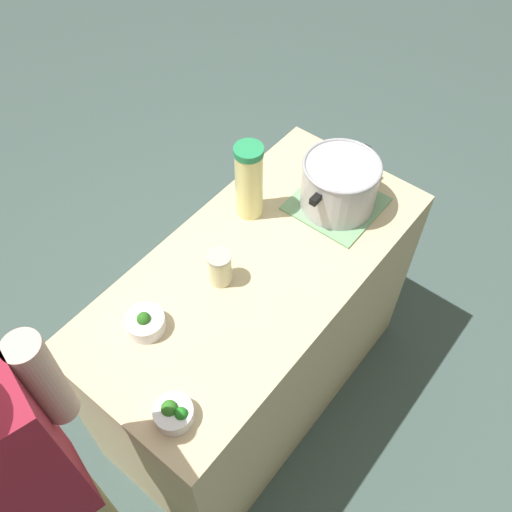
% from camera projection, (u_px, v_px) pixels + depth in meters
% --- Properties ---
extents(ground_plane, '(8.00, 8.00, 0.00)m').
position_uv_depth(ground_plane, '(256.00, 386.00, 2.56)').
color(ground_plane, '#415550').
extents(counter_slab, '(1.29, 0.62, 0.91)m').
position_uv_depth(counter_slab, '(256.00, 335.00, 2.20)').
color(counter_slab, '#CAB88C').
rests_on(counter_slab, ground_plane).
extents(dish_cloth, '(0.29, 0.29, 0.01)m').
position_uv_depth(dish_cloth, '(336.00, 204.00, 2.00)').
color(dish_cloth, '#76A777').
rests_on(dish_cloth, counter_slab).
extents(cooking_pot, '(0.34, 0.27, 0.19)m').
position_uv_depth(cooking_pot, '(339.00, 184.00, 1.92)').
color(cooking_pot, '#B7B7BC').
rests_on(cooking_pot, dish_cloth).
extents(lemonade_pitcher, '(0.10, 0.10, 0.29)m').
position_uv_depth(lemonade_pitcher, '(249.00, 181.00, 1.87)').
color(lemonade_pitcher, '#F6ED91').
rests_on(lemonade_pitcher, counter_slab).
extents(mason_jar, '(0.08, 0.08, 0.12)m').
position_uv_depth(mason_jar, '(220.00, 268.00, 1.76)').
color(mason_jar, beige).
rests_on(mason_jar, counter_slab).
extents(broccoli_bowl_front, '(0.12, 0.12, 0.08)m').
position_uv_depth(broccoli_bowl_front, '(145.00, 322.00, 1.67)').
color(broccoli_bowl_front, silver).
rests_on(broccoli_bowl_front, counter_slab).
extents(broccoli_bowl_center, '(0.11, 0.11, 0.07)m').
position_uv_depth(broccoli_bowl_center, '(174.00, 413.00, 1.51)').
color(broccoli_bowl_center, silver).
rests_on(broccoli_bowl_center, counter_slab).
extents(person_cook, '(0.50, 0.28, 1.64)m').
position_uv_depth(person_cook, '(21.00, 510.00, 1.39)').
color(person_cook, tan).
rests_on(person_cook, ground_plane).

